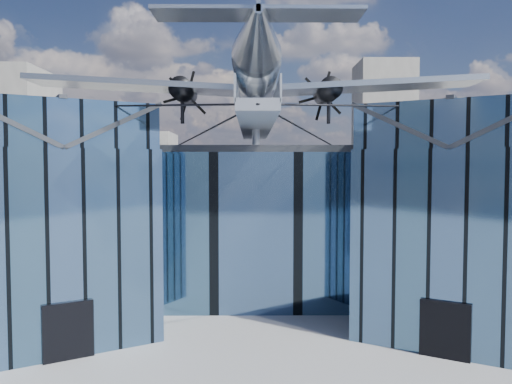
{
  "coord_description": "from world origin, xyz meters",
  "views": [
    {
      "loc": [
        -0.24,
        -26.55,
        8.7
      ],
      "look_at": [
        0.0,
        2.0,
        7.2
      ],
      "focal_mm": 35.0,
      "sensor_mm": 36.0,
      "label": 1
    }
  ],
  "objects": [
    {
      "name": "ground_plane",
      "position": [
        0.0,
        0.0,
        0.0
      ],
      "size": [
        120.0,
        120.0,
        0.0
      ],
      "primitive_type": "plane",
      "color": "gray"
    },
    {
      "name": "museum",
      "position": [
        0.0,
        5.82,
        5.54
      ],
      "size": [
        32.88,
        24.5,
        17.6
      ],
      "color": "#426387",
      "rests_on": "ground"
    },
    {
      "name": "bg_towers",
      "position": [
        1.45,
        50.49,
        10.01
      ],
      "size": [
        77.0,
        24.5,
        26.0
      ],
      "color": "gray",
      "rests_on": "ground"
    }
  ]
}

